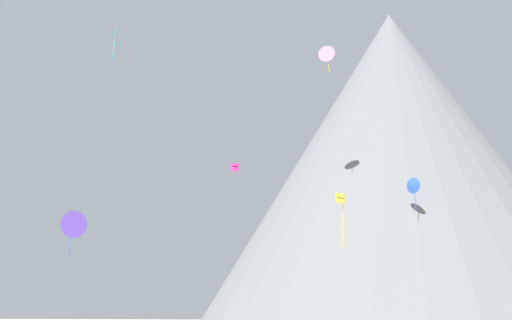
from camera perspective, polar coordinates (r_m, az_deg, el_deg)
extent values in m
cone|color=slate|center=(122.29, 11.59, -0.46)|extent=(93.33, 93.33, 57.17)
cone|color=slate|center=(115.68, 13.32, -7.74)|extent=(37.74, 37.74, 25.16)
cube|color=gold|center=(61.40, 7.06, -3.42)|extent=(0.90, 0.85, 0.52)
cube|color=gold|center=(61.47, 7.05, -3.00)|extent=(0.90, 0.85, 0.52)
cylinder|color=gold|center=(61.10, 7.27, -5.40)|extent=(0.22, 0.21, 3.93)
cone|color=#5138B2|center=(64.65, -14.97, -5.22)|extent=(2.53, 0.94, 2.50)
cylinder|color=blue|center=(64.56, -15.31, -7.12)|extent=(0.09, 0.16, 1.85)
cube|color=#33BCDB|center=(89.32, -11.67, 10.47)|extent=(0.70, 1.04, 1.07)
cylinder|color=#33BCDB|center=(88.59, -11.79, 9.23)|extent=(0.45, 0.13, 3.19)
cone|color=blue|center=(95.24, 12.97, -2.09)|extent=(1.91, 1.67, 2.18)
cylinder|color=blue|center=(94.89, 13.19, -3.43)|extent=(0.15, 0.22, 2.35)
cone|color=pink|center=(99.62, 5.94, 8.82)|extent=(2.46, 0.75, 2.44)
cylinder|color=gold|center=(98.88, 6.10, 7.70)|extent=(0.26, 0.18, 1.74)
cube|color=#D1339E|center=(77.82, -1.79, -0.78)|extent=(1.10, 1.09, 0.38)
cube|color=#D1339E|center=(77.91, -1.79, -0.45)|extent=(1.10, 1.09, 0.38)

